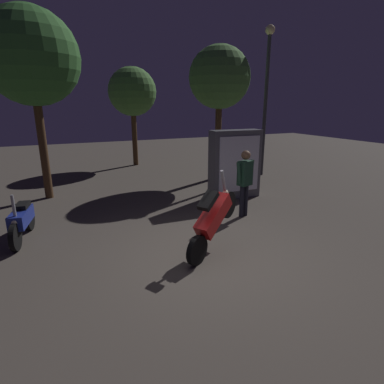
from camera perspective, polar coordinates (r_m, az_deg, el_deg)
The scene contains 9 objects.
ground_plane at distance 6.11m, azimuth 3.33°, elevation -11.88°, with size 40.00×40.00×0.00m, color #4C443D.
motorcycle_red_foreground at distance 5.95m, azimuth 3.95°, elevation -4.80°, with size 1.48×0.93×1.63m.
motorcycle_blue_parked_left at distance 7.61m, azimuth -29.03°, elevation -4.60°, with size 0.47×1.65×1.11m.
person_rider_beside at distance 7.97m, azimuth 9.77°, elevation 2.65°, with size 0.66×0.34×1.74m.
streetlamp_near at distance 12.94m, azimuth 13.67°, elevation 18.66°, with size 0.36×0.36×5.68m.
tree_left_bg at distance 10.43m, azimuth -27.68°, elevation 21.16°, with size 2.68×2.68×5.46m.
tree_center_bg at distance 12.09m, azimuth 5.11°, elevation 20.28°, with size 2.27×2.27×4.93m.
tree_right_bg at distance 15.01m, azimuth -11.01°, elevation 17.70°, with size 2.19×2.19×4.49m.
kiosk_billboard at distance 9.67m, azimuth 7.97°, elevation 5.12°, with size 1.62×0.60×2.10m.
Camera 1 is at (-2.53, -4.77, 2.86)m, focal length 28.76 mm.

